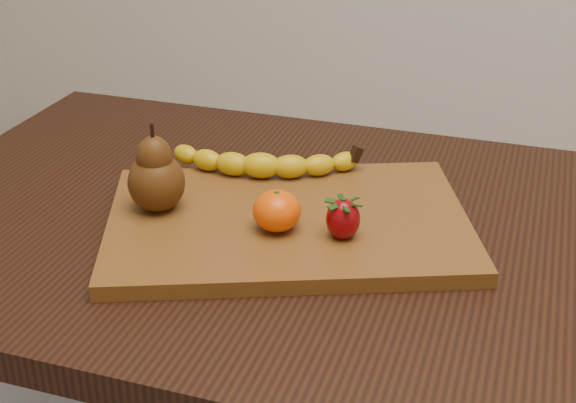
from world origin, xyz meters
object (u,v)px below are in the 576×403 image
(cutting_board, at_px, (288,223))
(mandarin, at_px, (277,211))
(table, at_px, (266,279))
(pear, at_px, (155,168))

(cutting_board, xyz_separation_m, mandarin, (-0.00, -0.04, 0.04))
(table, xyz_separation_m, mandarin, (0.04, -0.06, 0.14))
(mandarin, bearing_deg, cutting_board, 86.99)
(cutting_board, bearing_deg, table, 127.41)
(table, height_order, pear, pear)
(pear, height_order, mandarin, pear)
(mandarin, bearing_deg, pear, 178.28)
(table, xyz_separation_m, pear, (-0.12, -0.06, 0.17))
(cutting_board, xyz_separation_m, pear, (-0.16, -0.03, 0.07))
(table, distance_m, mandarin, 0.16)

